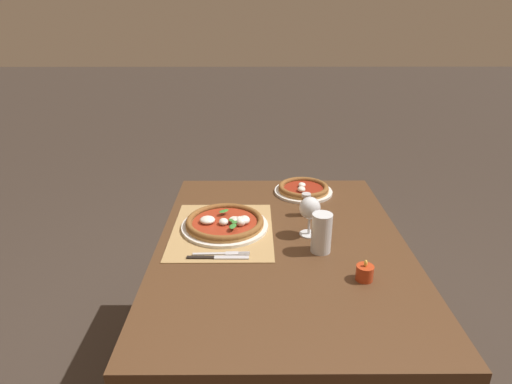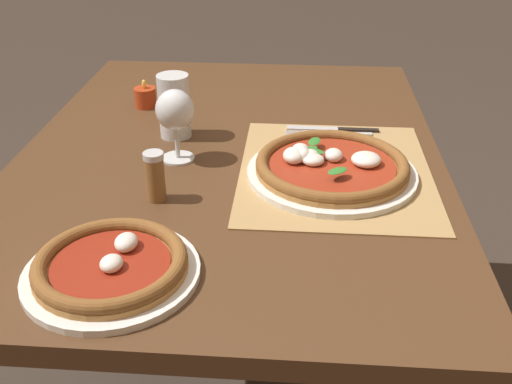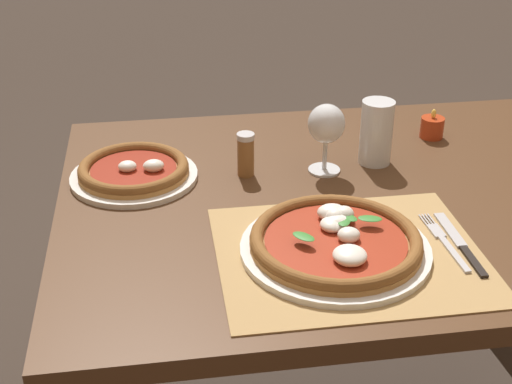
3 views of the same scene
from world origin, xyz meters
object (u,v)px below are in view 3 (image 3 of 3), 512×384
object	(u,v)px
fork	(444,241)
pepper_shaker	(246,154)
pizza_near	(336,242)
pint_glass	(376,134)
wine_glass	(326,127)
votive_candle	(432,128)
knife	(460,243)
pizza_far	(134,171)

from	to	relation	value
fork	pepper_shaker	world-z (taller)	pepper_shaker
pizza_near	pint_glass	distance (m)	0.39
wine_glass	votive_candle	world-z (taller)	wine_glass
fork	wine_glass	bearing A→B (deg)	114.63
pint_glass	fork	bearing A→B (deg)	-85.70
pint_glass	knife	xyz separation A→B (m)	(0.05, -0.36, -0.06)
knife	votive_candle	xyz separation A→B (m)	(0.13, 0.47, 0.02)
pint_glass	votive_candle	size ratio (longest dim) A/B	2.01
votive_candle	pepper_shaker	xyz separation A→B (m)	(-0.47, -0.13, 0.03)
pint_glass	pepper_shaker	world-z (taller)	pint_glass
pizza_far	pint_glass	world-z (taller)	pint_glass
pizza_far	wine_glass	bearing A→B (deg)	-3.31
knife	pepper_shaker	size ratio (longest dim) A/B	2.22
pizza_far	votive_candle	bearing A→B (deg)	9.37
pepper_shaker	pizza_far	bearing A→B (deg)	176.07
wine_glass	votive_candle	xyz separation A→B (m)	(0.30, 0.14, -0.08)
pizza_near	votive_candle	xyz separation A→B (m)	(0.35, 0.46, 0.00)
pint_glass	fork	xyz separation A→B (m)	(0.03, -0.35, -0.06)
votive_candle	pepper_shaker	size ratio (longest dim) A/B	0.74
pizza_far	pint_glass	size ratio (longest dim) A/B	1.88
pizza_near	pizza_far	bearing A→B (deg)	135.81
pint_glass	pepper_shaker	xyz separation A→B (m)	(-0.29, -0.02, -0.02)
wine_glass	votive_candle	distance (m)	0.34
fork	pepper_shaker	xyz separation A→B (m)	(-0.32, 0.33, 0.04)
pizza_near	knife	world-z (taller)	pizza_near
pizza_far	fork	world-z (taller)	pizza_far
pint_glass	pepper_shaker	size ratio (longest dim) A/B	1.49
wine_glass	knife	size ratio (longest dim) A/B	0.72
pizza_near	wine_glass	size ratio (longest dim) A/B	2.20
pizza_near	pint_glass	world-z (taller)	pint_glass
knife	fork	bearing A→B (deg)	156.44
pizza_near	wine_glass	bearing A→B (deg)	80.13
pizza_near	votive_candle	size ratio (longest dim) A/B	4.73
pizza_near	fork	xyz separation A→B (m)	(0.20, -0.00, -0.02)
pizza_far	votive_candle	xyz separation A→B (m)	(0.71, 0.12, 0.00)
pizza_far	knife	bearing A→B (deg)	-31.41
knife	wine_glass	bearing A→B (deg)	117.48
pizza_near	fork	world-z (taller)	pizza_near
knife	pint_glass	bearing A→B (deg)	98.20
wine_glass	pepper_shaker	bearing A→B (deg)	177.55
wine_glass	votive_candle	size ratio (longest dim) A/B	2.15
wine_glass	knife	distance (m)	0.39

